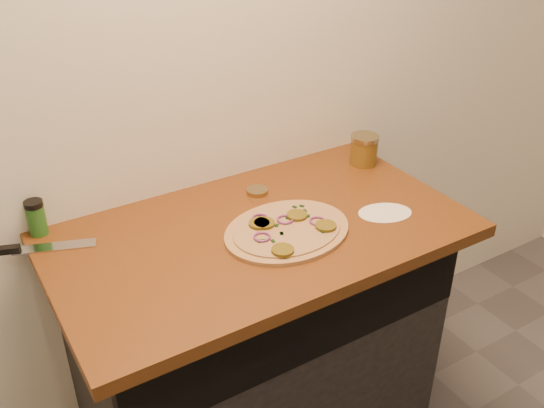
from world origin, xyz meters
TOP-DOWN VIEW (x-y plane):
  - cabinet at (0.00, 1.45)m, footprint 1.10×0.60m
  - countertop at (0.00, 1.42)m, footprint 1.20×0.70m
  - pizza at (0.05, 1.36)m, footprint 0.41×0.41m
  - chefs_knife at (-0.61, 1.65)m, footprint 0.31×0.14m
  - mason_jar_lid at (0.10, 1.60)m, footprint 0.09×0.09m
  - salsa_jar at (0.52, 1.59)m, footprint 0.10×0.10m
  - spice_shaker at (-0.55, 1.72)m, footprint 0.05×0.05m
  - flour_spill at (0.36, 1.29)m, footprint 0.21×0.21m

SIDE VIEW (x-z plane):
  - cabinet at x=0.00m, z-range 0.00..0.86m
  - countertop at x=0.00m, z-range 0.86..0.90m
  - flour_spill at x=0.36m, z-range 0.90..0.90m
  - chefs_knife at x=-0.61m, z-range 0.90..0.91m
  - mason_jar_lid at x=0.10m, z-range 0.90..0.91m
  - pizza at x=0.05m, z-range 0.90..0.92m
  - salsa_jar at x=0.52m, z-range 0.90..1.01m
  - spice_shaker at x=-0.55m, z-range 0.90..1.01m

